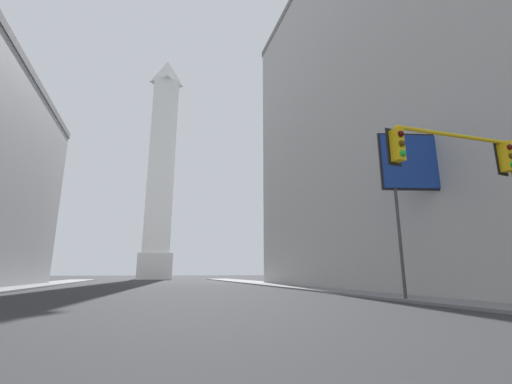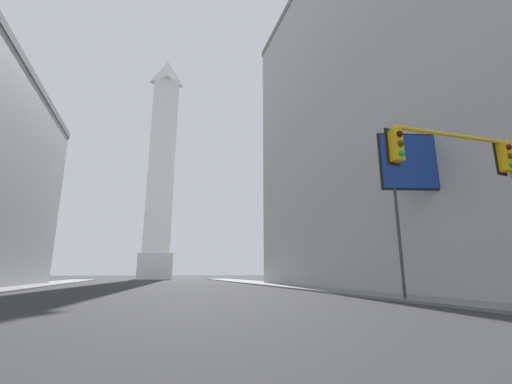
% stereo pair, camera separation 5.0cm
% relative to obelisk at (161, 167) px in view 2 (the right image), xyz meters
% --- Properties ---
extents(sidewalk_right, '(5.00, 102.95, 0.15)m').
position_rel_obelisk_xyz_m(sidewalk_right, '(14.36, -54.91, -27.49)').
color(sidewalk_right, slate).
rests_on(sidewalk_right, ground_plane).
extents(building_right, '(21.33, 44.17, 38.62)m').
position_rel_obelisk_xyz_m(building_right, '(25.54, -59.21, -8.25)').
color(building_right, '#B2AFAA').
rests_on(building_right, ground_plane).
extents(obelisk, '(7.85, 7.85, 57.97)m').
position_rel_obelisk_xyz_m(obelisk, '(0.00, 0.00, 0.00)').
color(obelisk, silver).
rests_on(obelisk, ground_plane).
extents(traffic_light_near_right, '(5.68, 0.52, 6.48)m').
position_rel_obelisk_xyz_m(traffic_light_near_right, '(9.73, -77.58, -22.61)').
color(traffic_light_near_right, yellow).
rests_on(traffic_light_near_right, ground_plane).
extents(billboard_sign, '(4.65, 1.37, 9.92)m').
position_rel_obelisk_xyz_m(billboard_sign, '(13.90, -70.47, -19.78)').
color(billboard_sign, '#3F3F42').
rests_on(billboard_sign, ground_plane).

